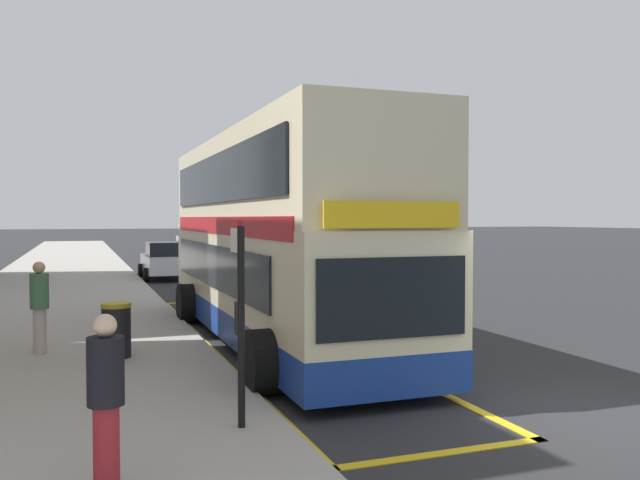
{
  "coord_description": "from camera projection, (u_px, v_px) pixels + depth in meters",
  "views": [
    {
      "loc": [
        -6.41,
        -6.81,
        2.68
      ],
      "look_at": [
        -0.98,
        7.99,
        2.14
      ],
      "focal_mm": 36.89,
      "sensor_mm": 36.0,
      "label": 1
    }
  ],
  "objects": [
    {
      "name": "bus_bay_markings",
      "position": [
        269.0,
        342.0,
        14.17
      ],
      "size": [
        2.83,
        14.51,
        0.01
      ],
      "color": "gold",
      "rests_on": "ground"
    },
    {
      "name": "pavement_near",
      "position": [
        69.0,
        265.0,
        36.3
      ],
      "size": [
        6.0,
        76.0,
        0.14
      ],
      "primitive_type": "cube",
      "color": "#A39E93",
      "rests_on": "ground"
    },
    {
      "name": "ground_plane",
      "position": [
        196.0,
        263.0,
        38.71
      ],
      "size": [
        260.0,
        260.0,
        0.0
      ],
      "primitive_type": "plane",
      "color": "#28282B"
    },
    {
      "name": "parked_car_white_ahead",
      "position": [
        165.0,
        261.0,
        28.83
      ],
      "size": [
        2.09,
        4.2,
        1.62
      ],
      "rotation": [
        0.0,
        0.0,
        3.11
      ],
      "color": "silver",
      "rests_on": "ground"
    },
    {
      "name": "litter_bin",
      "position": [
        116.0,
        330.0,
        11.93
      ],
      "size": [
        0.54,
        0.54,
        0.99
      ],
      "color": "black",
      "rests_on": "pavement_near"
    },
    {
      "name": "double_decker_bus",
      "position": [
        275.0,
        246.0,
        14.16
      ],
      "size": [
        3.25,
        11.44,
        4.4
      ],
      "color": "beige",
      "rests_on": "ground"
    },
    {
      "name": "bus_stop_sign",
      "position": [
        240.0,
        303.0,
        7.98
      ],
      "size": [
        0.09,
        0.51,
        2.51
      ],
      "color": "black",
      "rests_on": "pavement_near"
    },
    {
      "name": "pedestrian_waiting_near_sign",
      "position": [
        106.0,
        395.0,
        6.08
      ],
      "size": [
        0.34,
        0.34,
        1.65
      ],
      "color": "maroon",
      "rests_on": "pavement_near"
    },
    {
      "name": "pedestrian_further_back",
      "position": [
        40.0,
        303.0,
        12.29
      ],
      "size": [
        0.34,
        0.34,
        1.72
      ],
      "color": "#B7B2AD",
      "rests_on": "pavement_near"
    },
    {
      "name": "parked_car_white_far",
      "position": [
        282.0,
        250.0,
        38.65
      ],
      "size": [
        2.09,
        4.2,
        1.62
      ],
      "rotation": [
        0.0,
        0.0,
        3.18
      ],
      "color": "silver",
      "rests_on": "ground"
    },
    {
      "name": "parked_car_white_kerbside",
      "position": [
        189.0,
        239.0,
        58.97
      ],
      "size": [
        2.09,
        4.2,
        1.62
      ],
      "rotation": [
        0.0,
        0.0,
        0.01
      ],
      "color": "silver",
      "rests_on": "ground"
    }
  ]
}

